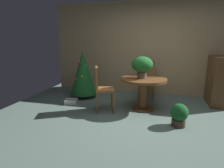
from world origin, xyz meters
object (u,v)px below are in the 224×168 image
object	(u,v)px
holiday_tree	(83,73)
potted_plant	(179,114)
gift_box_cream	(71,101)
flower_vase	(142,65)
wooden_chair_left	(101,87)
wooden_cabinet	(218,81)
wooden_chair_far	(147,78)
round_dining_table	(144,86)

from	to	relation	value
holiday_tree	potted_plant	world-z (taller)	holiday_tree
gift_box_cream	flower_vase	bearing A→B (deg)	1.23
flower_vase	potted_plant	xyz separation A→B (m)	(0.78, -0.70, -0.79)
flower_vase	holiday_tree	bearing A→B (deg)	161.20
wooden_chair_left	wooden_cabinet	bearing A→B (deg)	23.88
wooden_chair_far	gift_box_cream	bearing A→B (deg)	-149.78
gift_box_cream	potted_plant	distance (m)	2.61
wooden_chair_far	flower_vase	bearing A→B (deg)	-92.59
holiday_tree	gift_box_cream	bearing A→B (deg)	-99.40
wooden_chair_far	wooden_cabinet	distance (m)	1.72
round_dining_table	wooden_cabinet	size ratio (longest dim) A/B	0.86
wooden_chair_left	gift_box_cream	xyz separation A→B (m)	(-0.89, 0.27, -0.51)
flower_vase	wooden_cabinet	world-z (taller)	flower_vase
wooden_cabinet	round_dining_table	bearing A→B (deg)	-154.19
wooden_chair_left	gift_box_cream	distance (m)	1.06
holiday_tree	gift_box_cream	xyz separation A→B (m)	(-0.10, -0.59, -0.63)
flower_vase	wooden_cabinet	distance (m)	2.00
wooden_chair_far	wooden_cabinet	world-z (taller)	wooden_cabinet
holiday_tree	gift_box_cream	world-z (taller)	holiday_tree
wooden_chair_left	wooden_chair_far	distance (m)	1.58
flower_vase	wooden_chair_far	distance (m)	1.10
wooden_chair_left	potted_plant	bearing A→B (deg)	-13.60
wooden_chair_left	wooden_chair_far	bearing A→B (deg)	55.71
gift_box_cream	round_dining_table	bearing A→B (deg)	1.81
wooden_cabinet	potted_plant	xyz separation A→B (m)	(-0.98, -1.54, -0.36)
round_dining_table	holiday_tree	world-z (taller)	holiday_tree
wooden_chair_far	wooden_cabinet	size ratio (longest dim) A/B	0.85
flower_vase	round_dining_table	bearing A→B (deg)	22.74
holiday_tree	potted_plant	distance (m)	2.76
round_dining_table	gift_box_cream	xyz separation A→B (m)	(-1.78, -0.06, -0.50)
wooden_chair_far	gift_box_cream	size ratio (longest dim) A/B	2.85
flower_vase	holiday_tree	size ratio (longest dim) A/B	0.38
gift_box_cream	potted_plant	world-z (taller)	potted_plant
flower_vase	wooden_chair_left	size ratio (longest dim) A/B	0.48
round_dining_table	potted_plant	distance (m)	1.08
gift_box_cream	wooden_cabinet	distance (m)	3.64
round_dining_table	wooden_chair_far	world-z (taller)	wooden_chair_far
potted_plant	round_dining_table	bearing A→B (deg)	135.80
potted_plant	gift_box_cream	bearing A→B (deg)	165.29
holiday_tree	wooden_chair_left	bearing A→B (deg)	-47.42
round_dining_table	gift_box_cream	world-z (taller)	round_dining_table
wooden_chair_far	holiday_tree	distance (m)	1.74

